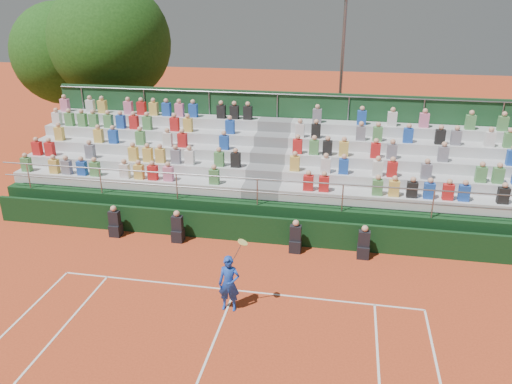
% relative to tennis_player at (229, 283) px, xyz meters
% --- Properties ---
extents(ground, '(90.00, 90.00, 0.00)m').
position_rel_tennis_player_xyz_m(ground, '(-0.07, 0.93, -0.83)').
color(ground, '#C44520').
rests_on(ground, ground).
extents(courtside_wall, '(20.00, 0.15, 1.00)m').
position_rel_tennis_player_xyz_m(courtside_wall, '(-0.07, 4.13, -0.33)').
color(courtside_wall, black).
rests_on(courtside_wall, ground).
extents(line_officials, '(9.29, 0.40, 1.19)m').
position_rel_tennis_player_xyz_m(line_officials, '(-0.69, 3.68, -0.36)').
color(line_officials, black).
rests_on(line_officials, ground).
extents(grandstand, '(20.00, 5.20, 4.40)m').
position_rel_tennis_player_xyz_m(grandstand, '(-0.07, 7.37, 0.26)').
color(grandstand, black).
rests_on(grandstand, ground).
extents(tennis_player, '(0.84, 0.40, 2.22)m').
position_rel_tennis_player_xyz_m(tennis_player, '(0.00, 0.00, 0.00)').
color(tennis_player, '#1741B0').
rests_on(tennis_player, ground).
extents(tree_west, '(5.46, 5.46, 7.91)m').
position_rel_tennis_player_xyz_m(tree_west, '(-12.58, 14.15, 4.32)').
color(tree_west, '#3A2115').
rests_on(tree_west, ground).
extents(tree_east, '(6.20, 6.20, 9.03)m').
position_rel_tennis_player_xyz_m(tree_east, '(-9.36, 13.35, 5.08)').
color(tree_east, '#3A2115').
rests_on(tree_east, ground).
extents(floodlight_mast, '(0.60, 0.25, 8.33)m').
position_rel_tennis_player_xyz_m(floodlight_mast, '(2.46, 14.61, 4.01)').
color(floodlight_mast, gray).
rests_on(floodlight_mast, ground).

